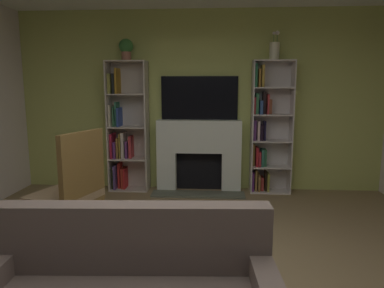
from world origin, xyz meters
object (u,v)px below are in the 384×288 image
at_px(bookshelf_right, 266,130).
at_px(armchair, 71,188).
at_px(bookshelf_left, 125,132).
at_px(tv, 199,98).
at_px(potted_plant, 126,48).
at_px(vase_with_flowers, 274,50).
at_px(fireplace, 199,153).

height_order(bookshelf_right, armchair, bookshelf_right).
relative_size(bookshelf_left, armchair, 1.72).
bearing_deg(bookshelf_right, tv, 175.60).
xyz_separation_m(bookshelf_right, armchair, (-2.29, -1.87, -0.40)).
relative_size(potted_plant, armchair, 0.28).
distance_m(bookshelf_left, potted_plant, 1.26).
distance_m(bookshelf_left, vase_with_flowers, 2.56).
relative_size(bookshelf_left, bookshelf_right, 1.00).
distance_m(fireplace, potted_plant, 1.92).
bearing_deg(fireplace, bookshelf_left, 179.60).
distance_m(tv, armchair, 2.48).
relative_size(tv, potted_plant, 3.66).
relative_size(bookshelf_left, vase_with_flowers, 4.83).
bearing_deg(fireplace, tv, 90.00).
bearing_deg(vase_with_flowers, potted_plant, 179.98).
height_order(bookshelf_left, vase_with_flowers, vase_with_flowers).
xyz_separation_m(fireplace, bookshelf_left, (-1.16, 0.01, 0.32)).
relative_size(tv, armchair, 1.01).
height_order(tv, bookshelf_right, bookshelf_right).
bearing_deg(armchair, bookshelf_right, 39.26).
bearing_deg(tv, bookshelf_left, -175.43).
distance_m(tv, bookshelf_right, 1.13).
bearing_deg(armchair, bookshelf_left, 86.83).
bearing_deg(potted_plant, fireplace, 1.00).
xyz_separation_m(bookshelf_right, vase_with_flowers, (0.07, -0.04, 1.17)).
relative_size(fireplace, potted_plant, 4.34).
xyz_separation_m(fireplace, potted_plant, (-1.09, -0.02, 1.58)).
relative_size(bookshelf_right, vase_with_flowers, 4.83).
bearing_deg(fireplace, armchair, -124.44).
bearing_deg(armchair, tv, 56.97).
height_order(potted_plant, armchair, potted_plant).
distance_m(bookshelf_left, bookshelf_right, 2.18).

